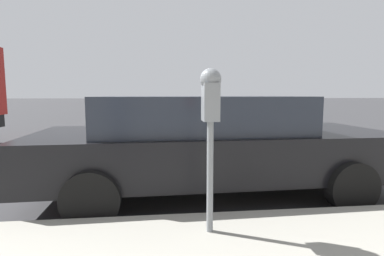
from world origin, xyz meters
TOP-DOWN VIEW (x-y plane):
  - ground_plane at (0.00, 0.00)m, footprint 220.00×220.00m
  - parking_meter at (-2.64, -1.00)m, footprint 0.21×0.19m
  - car_black at (-1.03, -1.26)m, footprint 2.25×5.03m

SIDE VIEW (x-z plane):
  - ground_plane at x=0.00m, z-range 0.00..0.00m
  - car_black at x=-1.03m, z-range 0.05..1.48m
  - parking_meter at x=-2.64m, z-range 0.57..2.08m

